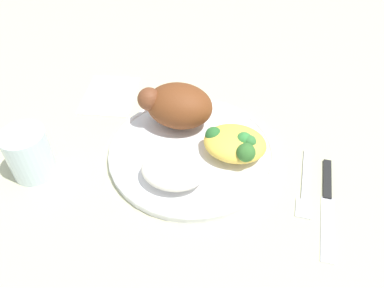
% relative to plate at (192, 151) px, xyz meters
% --- Properties ---
extents(ground_plane, '(2.00, 2.00, 0.00)m').
position_rel_plate_xyz_m(ground_plane, '(0.00, 0.00, -0.01)').
color(ground_plane, '#BEBB95').
extents(plate, '(0.28, 0.28, 0.02)m').
position_rel_plate_xyz_m(plate, '(0.00, 0.00, 0.00)').
color(plate, white).
rests_on(plate, ground_plane).
extents(roasted_chicken, '(0.13, 0.09, 0.07)m').
position_rel_plate_xyz_m(roasted_chicken, '(0.04, -0.06, 0.05)').
color(roasted_chicken, brown).
rests_on(roasted_chicken, plate).
extents(rice_pile, '(0.10, 0.08, 0.03)m').
position_rel_plate_xyz_m(rice_pile, '(0.01, 0.07, 0.02)').
color(rice_pile, silver).
rests_on(rice_pile, plate).
extents(mac_cheese_with_broccoli, '(0.10, 0.09, 0.04)m').
position_rel_plate_xyz_m(mac_cheese_with_broccoli, '(-0.07, -0.01, 0.03)').
color(mac_cheese_with_broccoli, '#EBC247').
rests_on(mac_cheese_with_broccoli, plate).
extents(fork, '(0.02, 0.14, 0.01)m').
position_rel_plate_xyz_m(fork, '(-0.19, 0.02, -0.01)').
color(fork, silver).
rests_on(fork, ground_plane).
extents(knife, '(0.02, 0.19, 0.01)m').
position_rel_plate_xyz_m(knife, '(-0.22, 0.04, -0.00)').
color(knife, black).
rests_on(knife, ground_plane).
extents(water_glass, '(0.07, 0.07, 0.08)m').
position_rel_plate_xyz_m(water_glass, '(0.23, 0.10, 0.03)').
color(water_glass, silver).
rests_on(water_glass, ground_plane).
extents(napkin, '(0.12, 0.14, 0.00)m').
position_rel_plate_xyz_m(napkin, '(0.20, -0.12, -0.01)').
color(napkin, white).
rests_on(napkin, ground_plane).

